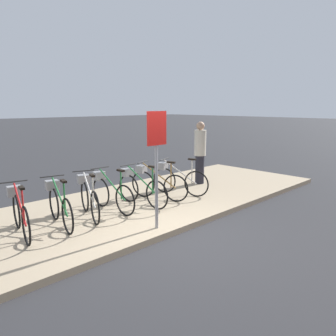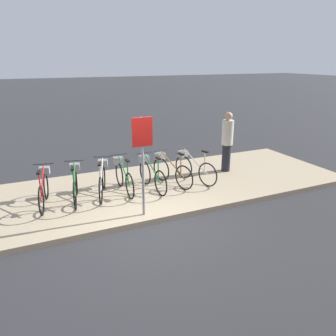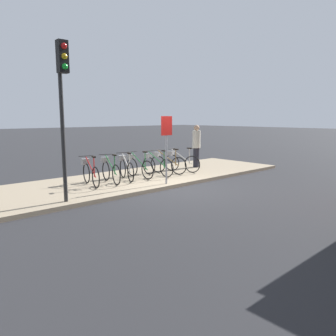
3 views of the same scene
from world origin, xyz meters
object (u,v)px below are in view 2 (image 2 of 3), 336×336
parked_bicycle_2 (102,179)px  parked_bicycle_0 (44,188)px  parked_bicycle_1 (75,183)px  parked_bicycle_6 (193,166)px  parked_bicycle_3 (123,175)px  parked_bicycle_4 (151,173)px  pedestrian (227,140)px  parked_bicycle_5 (170,169)px  sign_post (143,150)px

parked_bicycle_2 → parked_bicycle_0: bearing=-179.0°
parked_bicycle_1 → parked_bicycle_6: 3.20m
parked_bicycle_3 → parked_bicycle_4: bearing=-11.2°
parked_bicycle_2 → pedestrian: (3.88, 0.30, 0.53)m
parked_bicycle_0 → parked_bicycle_2: (1.38, 0.02, 0.00)m
parked_bicycle_3 → parked_bicycle_5: 1.30m
parked_bicycle_2 → parked_bicycle_6: (2.53, -0.07, 0.00)m
parked_bicycle_6 → parked_bicycle_1: bearing=179.7°
parked_bicycle_1 → parked_bicycle_4: same height
sign_post → parked_bicycle_4: bearing=62.8°
parked_bicycle_0 → parked_bicycle_1: bearing=-2.7°
parked_bicycle_4 → parked_bicycle_6: (1.27, 0.04, 0.00)m
sign_post → parked_bicycle_0: bearing=142.9°
parked_bicycle_2 → sign_post: bearing=-69.7°
parked_bicycle_3 → parked_bicycle_5: bearing=-2.2°
parked_bicycle_6 → pedestrian: size_ratio=0.83×
parked_bicycle_6 → sign_post: size_ratio=0.70×
parked_bicycle_2 → parked_bicycle_3: (0.55, 0.03, 0.00)m
parked_bicycle_5 → sign_post: size_ratio=0.70×
parked_bicycle_3 → parked_bicycle_6: (1.98, -0.10, 0.00)m
parked_bicycle_3 → parked_bicycle_4: (0.71, -0.14, 0.00)m
parked_bicycle_2 → parked_bicycle_3: bearing=3.5°
parked_bicycle_0 → sign_post: bearing=-37.1°
parked_bicycle_6 → parked_bicycle_2: bearing=178.4°
parked_bicycle_0 → parked_bicycle_6: 3.91m
parked_bicycle_3 → sign_post: 1.84m
parked_bicycle_1 → parked_bicycle_2: (0.67, 0.06, 0.00)m
parked_bicycle_3 → parked_bicycle_5: same height
parked_bicycle_4 → parked_bicycle_6: size_ratio=1.04×
parked_bicycle_2 → parked_bicycle_4: (1.26, -0.11, 0.00)m
parked_bicycle_1 → parked_bicycle_6: size_ratio=1.03×
parked_bicycle_3 → parked_bicycle_4: 0.73m
parked_bicycle_6 → sign_post: bearing=-144.4°
parked_bicycle_1 → sign_post: bearing=-49.4°
parked_bicycle_0 → parked_bicycle_5: bearing=0.1°
parked_bicycle_5 → parked_bicycle_1: bearing=-179.1°
parked_bicycle_0 → parked_bicycle_3: 1.93m
parked_bicycle_2 → parked_bicycle_5: size_ratio=1.00×
parked_bicycle_0 → parked_bicycle_6: bearing=-0.7°
parked_bicycle_2 → parked_bicycle_4: 1.26m
parked_bicycle_1 → pedestrian: (4.55, 0.36, 0.53)m
parked_bicycle_6 → pedestrian: bearing=15.3°
parked_bicycle_2 → parked_bicycle_1: bearing=-175.2°
parked_bicycle_0 → parked_bicycle_5: (3.23, 0.01, 0.00)m
parked_bicycle_1 → parked_bicycle_3: 1.22m
parked_bicycle_5 → sign_post: (-1.30, -1.47, 1.04)m
parked_bicycle_1 → parked_bicycle_2: 0.67m
parked_bicycle_3 → parked_bicycle_2: bearing=-176.5°
parked_bicycle_5 → parked_bicycle_6: size_ratio=1.00×
parked_bicycle_3 → pedestrian: (3.33, 0.27, 0.53)m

